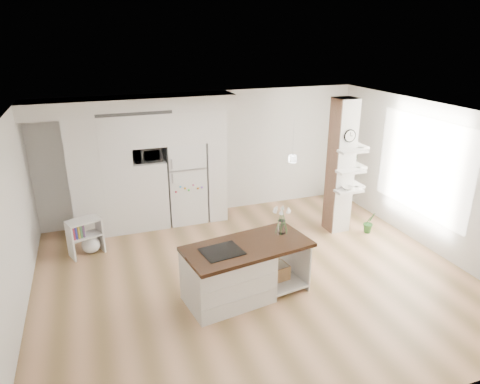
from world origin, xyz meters
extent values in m
cube|color=tan|center=(0.00, 0.00, 0.00)|extent=(7.00, 6.00, 0.01)
cube|color=white|center=(0.00, 0.00, 2.70)|extent=(7.00, 6.00, 0.04)
cube|color=silver|center=(0.00, 3.00, 1.35)|extent=(7.00, 0.04, 2.70)
cube|color=silver|center=(0.00, -3.00, 1.35)|extent=(7.00, 0.04, 2.70)
cube|color=silver|center=(-3.50, 0.00, 1.35)|extent=(0.04, 6.00, 2.70)
cube|color=silver|center=(3.50, 0.00, 1.35)|extent=(0.04, 6.00, 2.70)
cube|color=white|center=(-2.20, 2.67, 1.20)|extent=(1.20, 0.65, 2.40)
cube|color=white|center=(-1.27, 2.67, 0.71)|extent=(0.65, 0.65, 1.42)
cube|color=white|center=(-1.27, 2.67, 2.08)|extent=(0.65, 0.65, 0.65)
cube|color=white|center=(-0.53, 2.67, 2.08)|extent=(0.85, 0.65, 0.65)
cube|color=white|center=(0.10, 2.67, 1.20)|extent=(0.40, 0.65, 2.40)
cube|color=silver|center=(-1.50, 2.65, 2.55)|extent=(4.00, 0.70, 0.30)
cube|color=#262626|center=(-1.50, 2.31, 2.44)|extent=(1.40, 0.04, 0.06)
cube|color=white|center=(-0.53, 2.68, 0.88)|extent=(0.78, 0.66, 1.75)
cube|color=#B2B2B7|center=(-0.53, 2.34, 1.24)|extent=(0.78, 0.01, 0.03)
cube|color=silver|center=(2.30, 1.20, 1.35)|extent=(0.40, 0.40, 2.70)
cube|color=#A3795B|center=(2.09, 1.20, 1.35)|extent=(0.02, 0.40, 2.70)
cube|color=#A3795B|center=(2.30, 1.41, 1.35)|extent=(0.40, 0.02, 2.70)
cylinder|color=black|center=(2.30, 0.99, 2.02)|extent=(0.25, 0.03, 0.25)
cylinder|color=white|center=(2.30, 0.98, 2.02)|extent=(0.21, 0.01, 0.21)
plane|color=white|center=(3.48, 0.30, 1.50)|extent=(0.00, 2.40, 2.40)
cylinder|color=white|center=(1.70, 0.15, 2.12)|extent=(0.12, 0.12, 0.10)
cube|color=white|center=(-0.61, -0.47, 0.40)|extent=(1.36, 1.00, 0.80)
cube|color=white|center=(0.29, -0.33, 0.11)|extent=(0.79, 0.91, 0.04)
cube|color=white|center=(0.61, -0.28, 0.40)|extent=(0.16, 0.81, 0.80)
cube|color=#362010|center=(-0.28, -0.42, 0.83)|extent=(2.03, 1.20, 0.06)
cube|color=black|center=(-0.70, -0.48, 0.87)|extent=(0.64, 0.56, 0.01)
cube|color=#AC7E53|center=(0.24, -0.33, 0.24)|extent=(0.42, 0.34, 0.24)
cylinder|color=white|center=(0.37, -0.22, 0.97)|extent=(0.12, 0.12, 0.22)
cube|color=white|center=(-2.87, 1.68, 0.34)|extent=(0.15, 0.32, 0.69)
cube|color=white|center=(-2.36, 1.88, 0.34)|extent=(0.15, 0.32, 0.69)
cube|color=white|center=(-2.62, 1.78, 0.67)|extent=(0.66, 0.52, 0.03)
cube|color=white|center=(-2.62, 1.78, 0.37)|extent=(0.63, 0.51, 0.03)
sphere|color=white|center=(-2.54, 1.81, 0.17)|extent=(0.33, 0.33, 0.33)
imported|color=#2E6829|center=(2.83, 0.81, 0.22)|extent=(0.25, 0.21, 0.44)
imported|color=#2E6829|center=(3.00, 2.50, 0.22)|extent=(0.31, 0.31, 0.43)
imported|color=#2D2D2D|center=(-1.27, 2.62, 1.57)|extent=(0.54, 0.37, 0.30)
imported|color=#2E6829|center=(2.63, 1.30, 1.52)|extent=(0.27, 0.23, 0.30)
imported|color=white|center=(2.30, 0.90, 1.00)|extent=(0.22, 0.22, 0.05)
camera|label=1|loc=(-2.30, -5.76, 3.88)|focal=32.00mm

